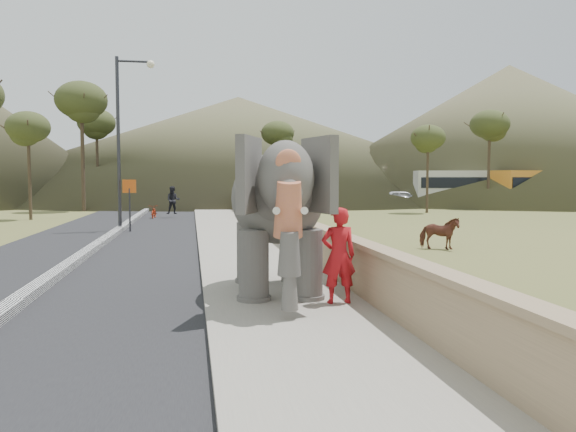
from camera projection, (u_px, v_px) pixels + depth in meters
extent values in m
plane|color=olive|center=(282.00, 305.00, 10.89)|extent=(160.00, 160.00, 0.00)
cube|color=black|center=(98.00, 247.00, 19.88)|extent=(7.00, 120.00, 0.03)
cube|color=black|center=(98.00, 245.00, 19.87)|extent=(0.35, 120.00, 0.22)
cube|color=#9E9687|center=(239.00, 243.00, 20.72)|extent=(3.00, 120.00, 0.15)
cube|color=tan|center=(283.00, 229.00, 20.97)|extent=(0.30, 120.00, 1.10)
cylinder|color=#2C2B30|center=(118.00, 145.00, 25.78)|extent=(0.16, 0.16, 8.00)
cylinder|color=#2C2B30|center=(135.00, 61.00, 25.66)|extent=(1.60, 0.10, 0.10)
sphere|color=#FFF2CC|center=(151.00, 64.00, 25.79)|extent=(0.36, 0.36, 0.36)
cylinder|color=#2D2D33|center=(130.00, 210.00, 25.56)|extent=(0.08, 0.08, 2.00)
cube|color=#D85714|center=(129.00, 186.00, 25.49)|extent=(0.60, 0.05, 0.60)
imported|color=brown|center=(439.00, 233.00, 19.34)|extent=(1.47, 1.14, 1.13)
imported|color=silver|center=(403.00, 199.00, 48.01)|extent=(4.47, 2.48, 1.44)
cube|color=beige|center=(481.00, 189.00, 47.74)|extent=(11.28, 4.78, 3.10)
cube|color=orange|center=(544.00, 189.00, 48.16)|extent=(11.25, 5.61, 3.10)
cone|color=brown|center=(508.00, 132.00, 67.59)|extent=(56.00, 56.00, 16.00)
cone|color=brown|center=(238.00, 146.00, 80.09)|extent=(80.00, 80.00, 14.00)
imported|color=#B21318|center=(339.00, 255.00, 10.36)|extent=(0.65, 0.43, 1.78)
imported|color=maroon|center=(154.00, 212.00, 34.32)|extent=(0.64, 1.58, 0.81)
imported|color=black|center=(173.00, 200.00, 34.47)|extent=(0.88, 0.71, 1.72)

